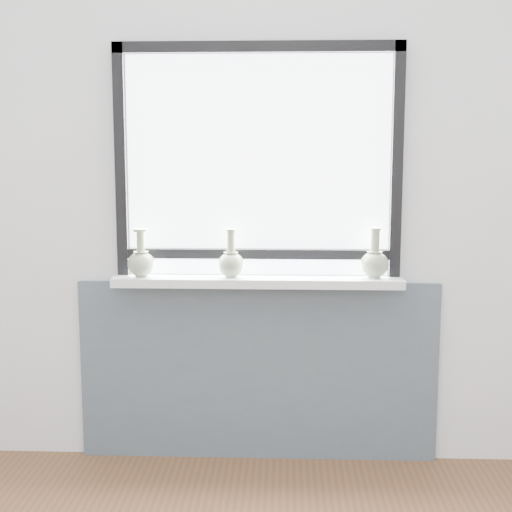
{
  "coord_description": "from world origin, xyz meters",
  "views": [
    {
      "loc": [
        0.13,
        -1.49,
        1.47
      ],
      "look_at": [
        0.0,
        1.55,
        1.02
      ],
      "focal_mm": 50.0,
      "sensor_mm": 36.0,
      "label": 1
    }
  ],
  "objects_px": {
    "windowsill": "(257,281)",
    "vase_a": "(141,261)",
    "vase_c": "(374,262)",
    "vase_b": "(231,262)"
  },
  "relations": [
    {
      "from": "windowsill",
      "to": "vase_a",
      "type": "height_order",
      "value": "vase_a"
    },
    {
      "from": "vase_a",
      "to": "vase_c",
      "type": "xyz_separation_m",
      "value": [
        1.06,
        0.02,
        0.0
      ]
    },
    {
      "from": "vase_a",
      "to": "vase_b",
      "type": "distance_m",
      "value": 0.41
    },
    {
      "from": "vase_b",
      "to": "vase_a",
      "type": "bearing_deg",
      "value": -178.81
    },
    {
      "from": "vase_b",
      "to": "vase_c",
      "type": "xyz_separation_m",
      "value": [
        0.65,
        0.01,
        0.0
      ]
    },
    {
      "from": "windowsill",
      "to": "vase_b",
      "type": "height_order",
      "value": "vase_b"
    },
    {
      "from": "vase_b",
      "to": "vase_c",
      "type": "distance_m",
      "value": 0.65
    },
    {
      "from": "vase_a",
      "to": "vase_b",
      "type": "relative_size",
      "value": 1.0
    },
    {
      "from": "windowsill",
      "to": "vase_b",
      "type": "distance_m",
      "value": 0.15
    },
    {
      "from": "windowsill",
      "to": "vase_b",
      "type": "xyz_separation_m",
      "value": [
        -0.12,
        -0.01,
        0.09
      ]
    }
  ]
}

